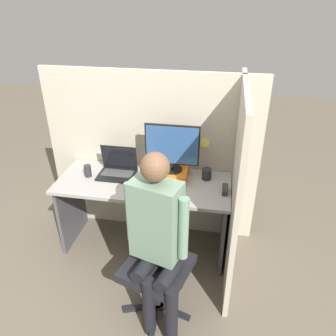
# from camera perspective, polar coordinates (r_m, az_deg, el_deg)

# --- Properties ---
(ground_plane) EXTENTS (12.00, 12.00, 0.00)m
(ground_plane) POSITION_cam_1_polar(r_m,az_deg,el_deg) (3.17, -5.27, -16.95)
(ground_plane) COLOR #665B4C
(cubicle_panel_back) EXTENTS (2.06, 0.05, 1.66)m
(cubicle_panel_back) POSITION_cam_1_polar(r_m,az_deg,el_deg) (3.19, -2.88, 2.05)
(cubicle_panel_back) COLOR #B7AD99
(cubicle_panel_back) RESTS_ON ground
(cubicle_panel_right) EXTENTS (0.04, 1.26, 1.66)m
(cubicle_panel_right) POSITION_cam_1_polar(r_m,az_deg,el_deg) (2.77, 11.61, -3.01)
(cubicle_panel_right) COLOR #B7AD99
(cubicle_panel_right) RESTS_ON ground
(desk) EXTENTS (1.56, 0.63, 0.74)m
(desk) POSITION_cam_1_polar(r_m,az_deg,el_deg) (3.04, -4.20, -5.26)
(desk) COLOR #9E9993
(desk) RESTS_ON ground
(paper_box) EXTENTS (0.29, 0.26, 0.08)m
(paper_box) POSITION_cam_1_polar(r_m,az_deg,el_deg) (2.98, 0.68, -1.01)
(paper_box) COLOR orange
(paper_box) RESTS_ON desk
(monitor) EXTENTS (0.48, 0.19, 0.43)m
(monitor) POSITION_cam_1_polar(r_m,az_deg,el_deg) (2.86, 0.72, 3.66)
(monitor) COLOR black
(monitor) RESTS_ON paper_box
(laptop) EXTENTS (0.34, 0.25, 0.26)m
(laptop) POSITION_cam_1_polar(r_m,az_deg,el_deg) (3.06, -8.76, -0.25)
(laptop) COLOR black
(laptop) RESTS_ON desk
(mouse) EXTENTS (0.08, 0.05, 0.03)m
(mouse) POSITION_cam_1_polar(r_m,az_deg,el_deg) (2.89, -4.85, -2.71)
(mouse) COLOR black
(mouse) RESTS_ON desk
(stapler) EXTENTS (0.05, 0.14, 0.05)m
(stapler) POSITION_cam_1_polar(r_m,az_deg,el_deg) (2.82, 9.89, -3.72)
(stapler) COLOR #2D2D33
(stapler) RESTS_ON desk
(carrot_toy) EXTENTS (0.04, 0.14, 0.04)m
(carrot_toy) POSITION_cam_1_polar(r_m,az_deg,el_deg) (2.74, -4.53, -4.49)
(carrot_toy) COLOR orange
(carrot_toy) RESTS_ON desk
(office_chair) EXTENTS (0.57, 0.62, 1.00)m
(office_chair) POSITION_cam_1_polar(r_m,az_deg,el_deg) (2.58, -2.11, -14.08)
(office_chair) COLOR black
(office_chair) RESTS_ON ground
(person) EXTENTS (0.46, 0.45, 1.38)m
(person) POSITION_cam_1_polar(r_m,az_deg,el_deg) (2.28, -1.99, -11.23)
(person) COLOR black
(person) RESTS_ON ground
(coffee_mug) EXTENTS (0.09, 0.09, 0.10)m
(coffee_mug) POSITION_cam_1_polar(r_m,az_deg,el_deg) (2.98, 6.75, -1.05)
(coffee_mug) COLOR #232328
(coffee_mug) RESTS_ON desk
(pen_cup) EXTENTS (0.06, 0.06, 0.11)m
(pen_cup) POSITION_cam_1_polar(r_m,az_deg,el_deg) (3.09, -13.79, -0.48)
(pen_cup) COLOR #28282D
(pen_cup) RESTS_ON desk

